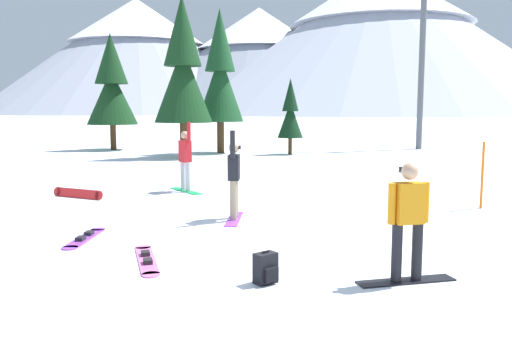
{
  "coord_description": "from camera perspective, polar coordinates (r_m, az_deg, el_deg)",
  "views": [
    {
      "loc": [
        1.65,
        -8.92,
        2.47
      ],
      "look_at": [
        -0.23,
        3.25,
        1.0
      ],
      "focal_mm": 36.28,
      "sensor_mm": 36.0,
      "label": 1
    }
  ],
  "objects": [
    {
      "name": "trail_marker_pole",
      "position": [
        13.99,
        23.68,
        -0.48
      ],
      "size": [
        0.06,
        0.06,
        1.67
      ],
      "primitive_type": "cylinder",
      "color": "orange",
      "rests_on": "ground_plane"
    },
    {
      "name": "loose_snowboard_near_left",
      "position": [
        10.49,
        -18.34,
        -7.03
      ],
      "size": [
        0.45,
        1.72,
        0.09
      ],
      "color": "#993FD8",
      "rests_on": "ground_plane"
    },
    {
      "name": "snowboarder_foreground",
      "position": [
        7.66,
        16.42,
        -5.2
      ],
      "size": [
        1.46,
        0.81,
        1.72
      ],
      "color": "black",
      "rests_on": "ground_plane"
    },
    {
      "name": "peak_west_ridge",
      "position": [
        267.67,
        0.33,
        12.2
      ],
      "size": [
        141.25,
        141.25,
        53.03
      ],
      "color": "#8C93A3",
      "rests_on": "ground_plane"
    },
    {
      "name": "pine_tree_twin",
      "position": [
        32.64,
        -15.63,
        8.9
      ],
      "size": [
        3.03,
        3.03,
        6.98
      ],
      "color": "#472D19",
      "rests_on": "ground_plane"
    },
    {
      "name": "pine_tree_tall",
      "position": [
        28.32,
        3.8,
        6.33
      ],
      "size": [
        1.39,
        1.39,
        4.13
      ],
      "color": "#472D19",
      "rests_on": "ground_plane"
    },
    {
      "name": "loose_snowboard_near_right",
      "position": [
        8.76,
        -11.97,
        -9.56
      ],
      "size": [
        1.05,
        1.8,
        0.09
      ],
      "color": "pink",
      "rests_on": "ground_plane"
    },
    {
      "name": "pine_tree_broad",
      "position": [
        29.35,
        -3.98,
        10.46
      ],
      "size": [
        2.61,
        2.61,
        8.0
      ],
      "color": "#472D19",
      "rests_on": "ground_plane"
    },
    {
      "name": "loose_snowboard_far_spare",
      "position": [
        15.25,
        -19.04,
        -2.39
      ],
      "size": [
        1.74,
        0.59,
        0.26
      ],
      "color": "red",
      "rests_on": "ground_plane"
    },
    {
      "name": "ground_plane",
      "position": [
        9.4,
        -1.65,
        -8.42
      ],
      "size": [
        800.0,
        800.0,
        0.0
      ],
      "primitive_type": "plane",
      "color": "silver"
    },
    {
      "name": "peak_north_spur",
      "position": [
        277.13,
        -12.98,
        12.39
      ],
      "size": [
        155.32,
        155.32,
        58.06
      ],
      "color": "#9EA3B2",
      "rests_on": "ground_plane"
    },
    {
      "name": "backpack_black",
      "position": [
        7.47,
        1.11,
        -10.76
      ],
      "size": [
        0.38,
        0.38,
        0.47
      ],
      "color": "black",
      "rests_on": "ground_plane"
    },
    {
      "name": "pine_tree_leaning",
      "position": [
        26.7,
        -8.07,
        10.91
      ],
      "size": [
        2.94,
        2.94,
        8.11
      ],
      "color": "#472D19",
      "rests_on": "ground_plane"
    },
    {
      "name": "snowboarder_midground",
      "position": [
        11.51,
        -2.44,
        -0.79
      ],
      "size": [
        0.42,
        1.59,
        2.01
      ],
      "color": "#993FD8",
      "rests_on": "ground_plane"
    },
    {
      "name": "snowboarder_background",
      "position": [
        15.61,
        -7.81,
        1.31
      ],
      "size": [
        1.31,
        1.34,
        2.08
      ],
      "color": "#19B259",
      "rests_on": "ground_plane"
    },
    {
      "name": "peak_east_ridge",
      "position": [
        252.67,
        13.44,
        14.02
      ],
      "size": [
        185.25,
        185.25,
        67.12
      ],
      "color": "#B2B7C6",
      "rests_on": "ground_plane"
    },
    {
      "name": "ski_lift_tower",
      "position": [
        33.69,
        17.87,
        13.02
      ],
      "size": [
        3.14,
        0.36,
        11.23
      ],
      "color": "#595B60",
      "rests_on": "ground_plane"
    }
  ]
}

